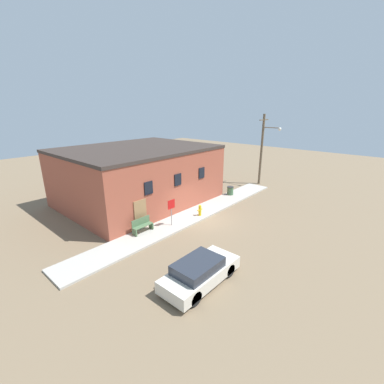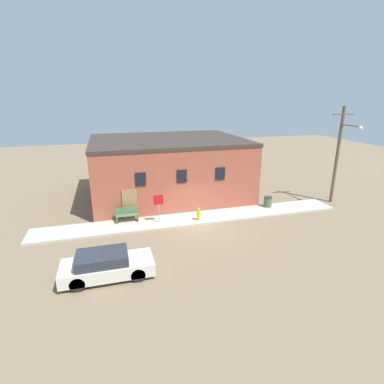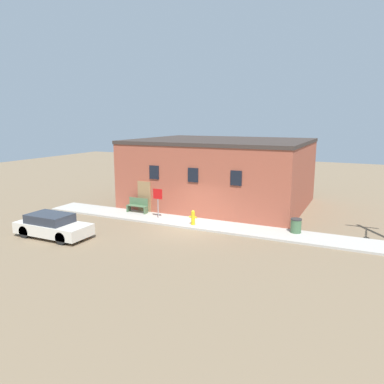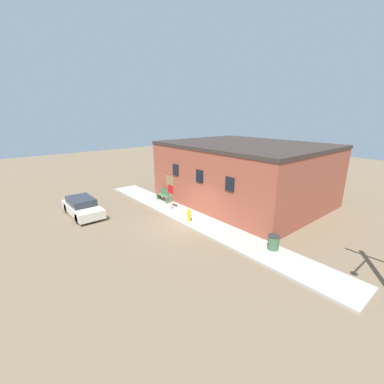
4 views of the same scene
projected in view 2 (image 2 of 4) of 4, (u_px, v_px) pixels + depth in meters
ground_plane at (199, 225)px, 19.83m from camera, size 80.00×80.00×0.00m
sidewalk at (195, 218)px, 20.81m from camera, size 21.30×2.18×0.13m
brick_building at (168, 167)px, 25.38m from camera, size 12.31×9.86×4.86m
fire_hydrant at (199, 214)px, 20.20m from camera, size 0.48×0.23×0.89m
stop_sign at (158, 204)px, 19.61m from camera, size 0.64×0.06×1.90m
bench at (127, 215)px, 20.00m from camera, size 1.46×0.44×0.98m
trash_bin at (268, 202)px, 22.71m from camera, size 0.62×0.62×0.79m
utility_pole at (339, 152)px, 22.93m from camera, size 1.80×2.07×7.48m
parked_car at (106, 265)px, 13.98m from camera, size 4.24×1.77×1.27m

